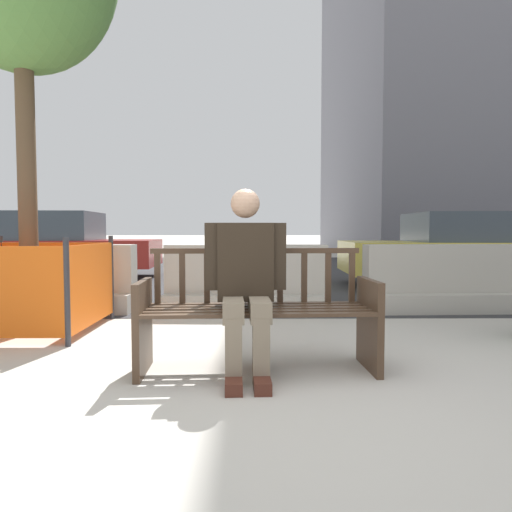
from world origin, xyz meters
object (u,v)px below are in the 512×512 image
object	(u,v)px
car_taxi_near	(468,249)
jersey_barrier_left	(55,284)
seated_person	(246,276)
jersey_barrier_centre	(246,285)
jersey_barrier_right	(443,284)
car_sedan_mid	(48,245)
construction_fence	(30,284)
street_bench	(258,316)

from	to	relation	value
car_taxi_near	jersey_barrier_left	bearing A→B (deg)	-159.17
seated_person	jersey_barrier_centre	bearing A→B (deg)	90.70
jersey_barrier_right	car_sedan_mid	size ratio (longest dim) A/B	0.45
jersey_barrier_left	car_taxi_near	size ratio (longest dim) A/B	0.46
seated_person	construction_fence	bearing A→B (deg)	148.06
jersey_barrier_left	car_sedan_mid	bearing A→B (deg)	114.91
construction_fence	car_sedan_mid	xyz separation A→B (m)	(-2.08, 5.09, 0.22)
construction_fence	car_sedan_mid	world-z (taller)	car_sedan_mid
street_bench	car_taxi_near	size ratio (longest dim) A/B	0.39
seated_person	jersey_barrier_right	distance (m)	3.54
seated_person	car_taxi_near	size ratio (longest dim) A/B	0.30
street_bench	car_sedan_mid	xyz separation A→B (m)	(-4.36, 6.40, 0.31)
street_bench	car_taxi_near	world-z (taller)	car_taxi_near
street_bench	car_taxi_near	bearing A→B (deg)	51.79
car_sedan_mid	jersey_barrier_left	bearing A→B (deg)	-65.09
car_taxi_near	construction_fence	bearing A→B (deg)	-149.72
car_sedan_mid	construction_fence	bearing A→B (deg)	-67.83
seated_person	jersey_barrier_centre	world-z (taller)	seated_person
street_bench	construction_fence	bearing A→B (deg)	150.16
seated_person	car_sedan_mid	distance (m)	7.75
jersey_barrier_right	car_sedan_mid	xyz separation A→B (m)	(-6.74, 3.95, 0.36)
construction_fence	jersey_barrier_left	bearing A→B (deg)	101.99
jersey_barrier_left	construction_fence	world-z (taller)	construction_fence
jersey_barrier_left	construction_fence	distance (m)	1.19
street_bench	seated_person	size ratio (longest dim) A/B	1.30
construction_fence	car_sedan_mid	size ratio (longest dim) A/B	0.29
car_sedan_mid	car_taxi_near	bearing A→B (deg)	-10.48
construction_fence	car_sedan_mid	bearing A→B (deg)	112.17
car_taxi_near	car_sedan_mid	world-z (taller)	car_sedan_mid
jersey_barrier_centre	car_taxi_near	world-z (taller)	car_taxi_near
jersey_barrier_right	car_taxi_near	size ratio (longest dim) A/B	0.46
car_taxi_near	seated_person	bearing A→B (deg)	-128.47
seated_person	jersey_barrier_left	world-z (taller)	seated_person
street_bench	car_sedan_mid	distance (m)	7.75
construction_fence	car_taxi_near	distance (m)	7.10
street_bench	jersey_barrier_centre	distance (m)	2.38
jersey_barrier_centre	jersey_barrier_right	distance (m)	2.50
street_bench	seated_person	distance (m)	0.31
jersey_barrier_left	jersey_barrier_right	distance (m)	4.91
jersey_barrier_left	car_sedan_mid	xyz separation A→B (m)	(-1.83, 3.94, 0.36)
jersey_barrier_centre	construction_fence	world-z (taller)	construction_fence
seated_person	construction_fence	distance (m)	2.60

